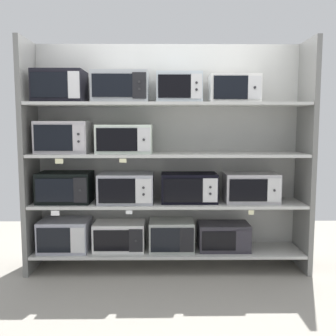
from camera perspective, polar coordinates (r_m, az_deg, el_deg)
name	(u,v)px	position (r m, az deg, el deg)	size (l,w,h in m)	color
ground	(169,316)	(3.28, 0.16, -21.15)	(6.77, 6.00, 0.02)	gray
back_panel	(168,155)	(4.18, -0.03, 1.90)	(2.97, 0.04, 2.36)	#B2B2AD
upright_left	(29,157)	(4.16, -19.93, 1.49)	(0.05, 0.49, 2.36)	slate
upright_right	(306,157)	(4.18, 19.82, 1.52)	(0.05, 0.49, 2.36)	slate
shelf_0	(168,251)	(4.12, 0.00, -12.19)	(2.77, 0.49, 0.03)	beige
microwave_0	(65,235)	(4.20, -15.05, -9.57)	(0.50, 0.40, 0.32)	#9EA0AE
microwave_1	(120,236)	(4.10, -7.23, -10.01)	(0.52, 0.34, 0.29)	white
microwave_2	(172,235)	(4.07, 0.53, -9.94)	(0.46, 0.37, 0.31)	#A2A7A2
microwave_3	(223,236)	(4.12, 8.26, -10.04)	(0.53, 0.33, 0.28)	#2F2C34
shelf_1	(168,203)	(3.99, 0.00, -5.27)	(2.77, 0.49, 0.03)	beige
microwave_4	(65,187)	(4.08, -15.04, -2.78)	(0.54, 0.38, 0.31)	black
microwave_5	(126,188)	(3.97, -6.21, -2.92)	(0.56, 0.42, 0.30)	#9FA1AA
microwave_6	(189,188)	(3.96, 3.15, -2.94)	(0.57, 0.35, 0.30)	black
microwave_7	(251,188)	(4.05, 12.24, -2.86)	(0.55, 0.35, 0.30)	#B6B2B7
price_tag_0	(55,213)	(3.91, -16.45, -6.46)	(0.08, 0.00, 0.05)	white
price_tag_1	(129,212)	(3.77, -5.83, -6.57)	(0.06, 0.00, 0.04)	white
price_tag_2	(251,212)	(3.85, 12.28, -6.48)	(0.05, 0.00, 0.04)	beige
shelf_2	(168,155)	(3.92, 0.00, 2.02)	(2.77, 0.49, 0.03)	beige
microwave_8	(63,137)	(4.04, -15.34, 4.43)	(0.52, 0.35, 0.32)	#BEB8BC
microwave_9	(125,139)	(3.93, -6.48, 4.31)	(0.56, 0.37, 0.29)	silver
price_tag_3	(59,161)	(3.81, -15.90, 0.99)	(0.08, 0.00, 0.05)	beige
price_tag_4	(123,161)	(3.70, -6.73, 1.10)	(0.07, 0.00, 0.04)	beige
shelf_3	(168,104)	(3.91, 0.00, 9.45)	(2.77, 0.49, 0.03)	beige
microwave_10	(60,87)	(4.06, -15.77, 11.56)	(0.49, 0.40, 0.32)	black
microwave_11	(121,87)	(3.94, -7.05, 11.83)	(0.55, 0.40, 0.31)	#9EA2A7
microwave_12	(179,88)	(3.92, 1.63, 11.81)	(0.45, 0.39, 0.29)	#B0BBC3
microwave_13	(234,89)	(3.98, 9.79, 11.51)	(0.49, 0.35, 0.28)	silver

